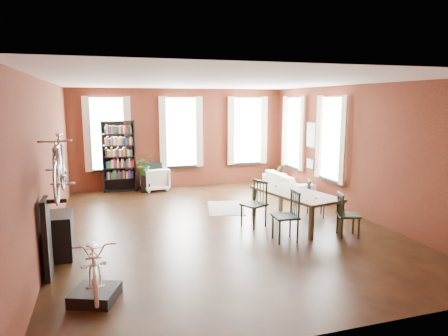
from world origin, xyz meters
name	(u,v)px	position (x,y,z in m)	size (l,w,h in m)	color
room	(223,130)	(0.25, 0.62, 2.14)	(9.00, 9.04, 3.22)	black
dining_table	(294,208)	(1.67, -0.39, 0.37)	(1.00, 2.19, 0.75)	brown
dining_chair_a	(285,216)	(0.97, -1.35, 0.51)	(0.47, 0.47, 1.02)	#183536
dining_chair_b	(254,204)	(0.70, -0.29, 0.51)	(0.47, 0.47, 1.03)	black
dining_chair_c	(348,215)	(2.34, -1.50, 0.46)	(0.42, 0.42, 0.92)	#1E2F1B
dining_chair_d	(316,198)	(2.45, 0.01, 0.45)	(0.42, 0.42, 0.90)	#173333
bookshelf	(119,156)	(-2.00, 4.30, 1.10)	(1.00, 0.32, 2.20)	black
white_armchair	(155,178)	(-0.94, 4.10, 0.40)	(0.77, 0.72, 0.80)	silver
cream_sofa	(287,179)	(2.95, 2.60, 0.41)	(2.08, 0.61, 0.81)	beige
striped_rug	(226,208)	(0.56, 1.36, 0.01)	(0.91, 1.45, 0.01)	black
bike_trainer	(95,295)	(-2.69, -2.81, 0.09)	(0.59, 0.59, 0.17)	black
bike_wall_rack	(47,239)	(-3.40, -1.80, 0.65)	(0.16, 0.60, 1.30)	black
console_table	(61,235)	(-3.28, -0.90, 0.40)	(0.40, 0.80, 0.80)	black
plant_stand	(145,184)	(-1.26, 3.89, 0.28)	(0.28, 0.28, 0.55)	black
plant_by_sofa	(277,180)	(3.16, 3.79, 0.15)	(0.36, 0.66, 0.29)	#265120
plant_small	(341,212)	(3.13, -0.08, 0.08)	(0.22, 0.43, 0.15)	#285B24
bicycle_floor	(93,237)	(-2.67, -2.80, 0.94)	(0.54, 0.81, 1.54)	white
bicycle_hung	(57,145)	(-3.15, -1.80, 2.13)	(0.47, 1.00, 1.66)	#A5A8AD
plant_on_stand	(144,167)	(-1.27, 3.89, 0.80)	(0.57, 0.63, 0.49)	#255823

